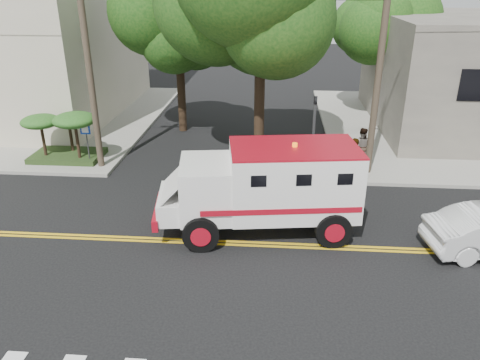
{
  "coord_description": "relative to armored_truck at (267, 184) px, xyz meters",
  "views": [
    {
      "loc": [
        2.21,
        -13.14,
        8.03
      ],
      "look_at": [
        1.06,
        1.53,
        1.6
      ],
      "focal_mm": 35.0,
      "sensor_mm": 36.0,
      "label": 1
    }
  ],
  "objects": [
    {
      "name": "armored_truck",
      "position": [
        0.0,
        0.0,
        0.0
      ],
      "size": [
        6.9,
        3.41,
        3.02
      ],
      "rotation": [
        0.0,
        0.0,
        0.14
      ],
      "color": "white",
      "rests_on": "ground"
    },
    {
      "name": "tree_left",
      "position": [
        -4.68,
        10.81,
        4.01
      ],
      "size": [
        4.48,
        4.2,
        7.7
      ],
      "color": "black",
      "rests_on": "ground"
    },
    {
      "name": "utility_pole_right",
      "position": [
        4.3,
        5.23,
        2.78
      ],
      "size": [
        0.28,
        0.28,
        9.0
      ],
      "primitive_type": "cylinder",
      "color": "#382D23",
      "rests_on": "ground"
    },
    {
      "name": "pedestrian_b",
      "position": [
        4.11,
        6.16,
        -0.72
      ],
      "size": [
        0.99,
        0.87,
        1.71
      ],
      "primitive_type": "imported",
      "rotation": [
        0.0,
        0.0,
        2.83
      ],
      "color": "gray",
      "rests_on": "sidewalk_ne"
    },
    {
      "name": "tree_main",
      "position": [
        -0.06,
        5.23,
        5.48
      ],
      "size": [
        6.08,
        5.7,
        9.85
      ],
      "color": "black",
      "rests_on": "ground"
    },
    {
      "name": "accessibility_sign",
      "position": [
        -8.2,
        5.2,
        -0.35
      ],
      "size": [
        0.45,
        0.1,
        2.02
      ],
      "color": "#3F3F42",
      "rests_on": "ground"
    },
    {
      "name": "pedestrian_a",
      "position": [
        3.5,
        4.53,
        -0.69
      ],
      "size": [
        0.73,
        0.58,
        1.76
      ],
      "primitive_type": "imported",
      "rotation": [
        0.0,
        0.0,
        3.42
      ],
      "color": "gray",
      "rests_on": "sidewalk_ne"
    },
    {
      "name": "traffic_signal",
      "position": [
        1.8,
        4.63,
        0.51
      ],
      "size": [
        0.15,
        0.18,
        3.6
      ],
      "color": "#3F3F42",
      "rests_on": "ground"
    },
    {
      "name": "tree_right",
      "position": [
        6.84,
        14.8,
        4.37
      ],
      "size": [
        4.8,
        4.5,
        8.2
      ],
      "color": "black",
      "rests_on": "ground"
    },
    {
      "name": "palm_planter",
      "position": [
        -9.44,
        5.65,
        -0.07
      ],
      "size": [
        3.52,
        2.63,
        2.36
      ],
      "color": "#1E3314",
      "rests_on": "sidewalk_nw"
    },
    {
      "name": "utility_pole_left",
      "position": [
        -7.6,
        5.03,
        2.78
      ],
      "size": [
        0.28,
        0.28,
        9.0
      ],
      "primitive_type": "cylinder",
      "color": "#382D23",
      "rests_on": "ground"
    },
    {
      "name": "sidewalk_nw",
      "position": [
        -15.5,
        12.53,
        -1.65
      ],
      "size": [
        17.0,
        17.0,
        0.15
      ],
      "primitive_type": "cube",
      "color": "gray",
      "rests_on": "ground"
    },
    {
      "name": "sidewalk_ne",
      "position": [
        11.5,
        12.53,
        -1.65
      ],
      "size": [
        17.0,
        17.0,
        0.15
      ],
      "primitive_type": "cube",
      "color": "gray",
      "rests_on": "ground"
    },
    {
      "name": "ground",
      "position": [
        -2.0,
        -0.97,
        -1.72
      ],
      "size": [
        100.0,
        100.0,
        0.0
      ],
      "primitive_type": "plane",
      "color": "black",
      "rests_on": "ground"
    }
  ]
}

